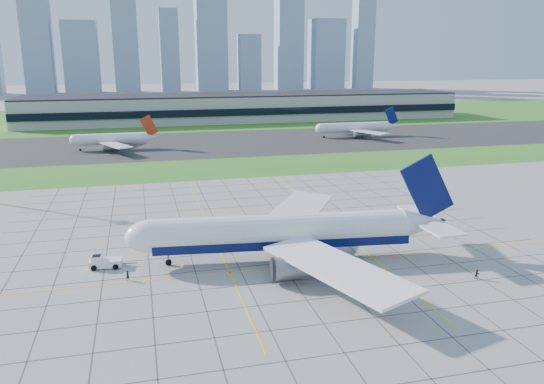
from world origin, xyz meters
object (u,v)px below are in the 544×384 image
at_px(pushback_tug, 104,262).
at_px(distant_jet_1, 113,139).
at_px(crew_far, 477,274).
at_px(crew_near, 128,276).
at_px(airliner, 285,232).
at_px(distant_jet_2, 355,127).

bearing_deg(pushback_tug, distant_jet_1, 97.61).
bearing_deg(pushback_tug, crew_far, -12.50).
height_order(crew_near, distant_jet_1, distant_jet_1).
bearing_deg(airliner, distant_jet_2, 68.78).
bearing_deg(distant_jet_1, pushback_tug, -88.69).
height_order(pushback_tug, crew_near, pushback_tug).
bearing_deg(crew_far, airliner, 164.44).
xyz_separation_m(airliner, distant_jet_2, (76.22, 146.29, -0.93)).
bearing_deg(distant_jet_2, crew_near, -125.19).
distance_m(crew_near, distant_jet_1, 139.47).
distance_m(pushback_tug, distant_jet_1, 132.21).
height_order(pushback_tug, crew_far, pushback_tug).
distance_m(airliner, crew_near, 29.46).
height_order(airliner, distant_jet_1, airliner).
relative_size(pushback_tug, distant_jet_1, 0.20).
bearing_deg(crew_far, distant_jet_1, 127.73).
bearing_deg(pushback_tug, crew_near, -52.69).
bearing_deg(pushback_tug, distant_jet_2, 58.69).
xyz_separation_m(pushback_tug, crew_near, (4.27, -7.10, -0.14)).
distance_m(pushback_tug, distant_jet_2, 179.37).
relative_size(pushback_tug, crew_near, 4.75).
bearing_deg(distant_jet_2, distant_jet_1, -174.96).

